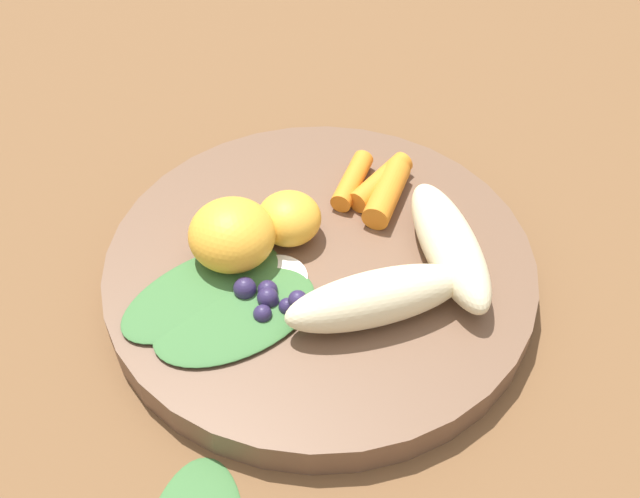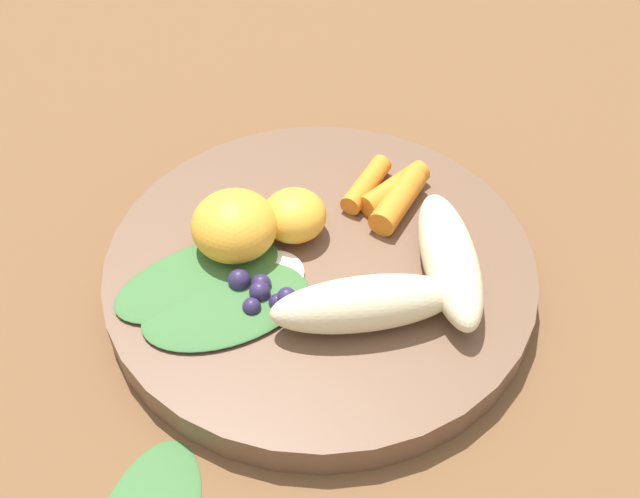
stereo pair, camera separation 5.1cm
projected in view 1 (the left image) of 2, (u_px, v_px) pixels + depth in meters
ground_plane at (320, 283)px, 0.53m from camera, size 2.40×2.40×0.00m
bowl at (320, 271)px, 0.52m from camera, size 0.28×0.28×0.02m
banana_peeled_left at (449, 240)px, 0.50m from camera, size 0.06×0.12×0.03m
banana_peeled_right at (376, 298)px, 0.47m from camera, size 0.12×0.07×0.03m
orange_segment_near at (231, 239)px, 0.50m from camera, size 0.06×0.06×0.04m
orange_segment_far at (289, 218)px, 0.52m from camera, size 0.04×0.04×0.03m
carrot_front at (387, 193)px, 0.54m from camera, size 0.04×0.06×0.02m
carrot_mid_left at (381, 182)px, 0.55m from camera, size 0.05×0.06×0.02m
carrot_mid_right at (352, 181)px, 0.56m from camera, size 0.03×0.05×0.01m
blueberry_pile at (268, 298)px, 0.48m from camera, size 0.05×0.03×0.02m
coconut_shred_patch at (278, 278)px, 0.50m from camera, size 0.04×0.04×0.00m
kale_leaf_left at (203, 291)px, 0.49m from camera, size 0.12×0.12×0.00m
kale_leaf_right at (236, 315)px, 0.48m from camera, size 0.12×0.11×0.00m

